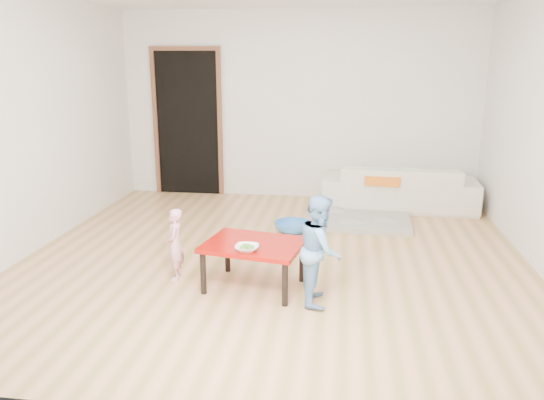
% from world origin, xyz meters
% --- Properties ---
extents(floor, '(5.00, 5.00, 0.01)m').
position_xyz_m(floor, '(0.00, 0.00, 0.00)').
color(floor, '#A38446').
rests_on(floor, ground).
extents(back_wall, '(5.00, 0.02, 2.60)m').
position_xyz_m(back_wall, '(0.00, 2.50, 1.30)').
color(back_wall, silver).
rests_on(back_wall, floor).
extents(left_wall, '(0.02, 5.00, 2.60)m').
position_xyz_m(left_wall, '(-2.50, 0.00, 1.30)').
color(left_wall, silver).
rests_on(left_wall, floor).
extents(doorway, '(1.02, 0.08, 2.11)m').
position_xyz_m(doorway, '(-1.60, 2.48, 1.02)').
color(doorway, brown).
rests_on(doorway, back_wall).
extents(sofa, '(2.03, 0.87, 0.58)m').
position_xyz_m(sofa, '(1.40, 2.05, 0.29)').
color(sofa, beige).
rests_on(sofa, floor).
extents(cushion, '(0.49, 0.45, 0.12)m').
position_xyz_m(cushion, '(1.17, 1.82, 0.44)').
color(cushion, orange).
rests_on(cushion, sofa).
extents(red_table, '(0.92, 0.76, 0.41)m').
position_xyz_m(red_table, '(-0.08, -0.75, 0.21)').
color(red_table, '#940E08').
rests_on(red_table, floor).
extents(bowl, '(0.20, 0.20, 0.05)m').
position_xyz_m(bowl, '(-0.10, -0.95, 0.44)').
color(bowl, white).
rests_on(bowl, red_table).
extents(broccoli, '(0.12, 0.12, 0.06)m').
position_xyz_m(broccoli, '(-0.10, -0.95, 0.44)').
color(broccoli, '#2D5919').
rests_on(broccoli, red_table).
extents(child_pink, '(0.21, 0.27, 0.65)m').
position_xyz_m(child_pink, '(-0.82, -0.65, 0.33)').
color(child_pink, '#DF667D').
rests_on(child_pink, floor).
extents(child_blue, '(0.36, 0.45, 0.90)m').
position_xyz_m(child_blue, '(0.50, -0.94, 0.45)').
color(child_blue, '#5D9AD8').
rests_on(child_blue, floor).
extents(basin, '(0.41, 0.41, 0.13)m').
position_xyz_m(basin, '(0.10, 0.80, 0.06)').
color(basin, '#3373C2').
rests_on(basin, floor).
extents(blanket, '(1.30, 1.10, 0.06)m').
position_xyz_m(blanket, '(0.86, 1.37, 0.03)').
color(blanket, '#ACA598').
rests_on(blanket, floor).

